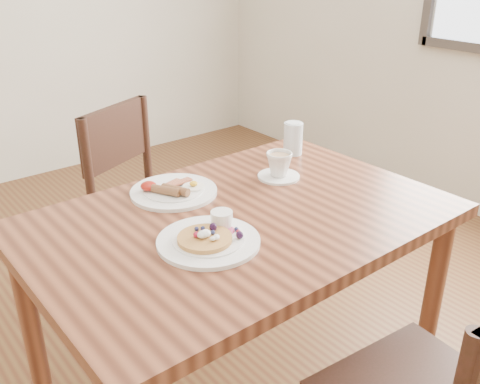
{
  "coord_description": "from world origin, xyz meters",
  "views": [
    {
      "loc": [
        -0.86,
        -1.07,
        1.45
      ],
      "look_at": [
        0.0,
        0.0,
        0.82
      ],
      "focal_mm": 40.0,
      "sensor_mm": 36.0,
      "label": 1
    }
  ],
  "objects_px": {
    "dining_table": "(240,244)",
    "chair_far": "(147,202)",
    "water_glass": "(293,139)",
    "breakfast_plate": "(173,191)",
    "teacup_saucer": "(279,166)",
    "pancake_plate": "(209,238)"
  },
  "relations": [
    {
      "from": "chair_far",
      "to": "breakfast_plate",
      "type": "bearing_deg",
      "value": 48.32
    },
    {
      "from": "pancake_plate",
      "to": "water_glass",
      "type": "height_order",
      "value": "water_glass"
    },
    {
      "from": "pancake_plate",
      "to": "teacup_saucer",
      "type": "distance_m",
      "value": 0.48
    },
    {
      "from": "chair_far",
      "to": "pancake_plate",
      "type": "height_order",
      "value": "chair_far"
    },
    {
      "from": "dining_table",
      "to": "teacup_saucer",
      "type": "distance_m",
      "value": 0.33
    },
    {
      "from": "water_glass",
      "to": "teacup_saucer",
      "type": "bearing_deg",
      "value": -145.31
    },
    {
      "from": "pancake_plate",
      "to": "breakfast_plate",
      "type": "distance_m",
      "value": 0.33
    },
    {
      "from": "breakfast_plate",
      "to": "water_glass",
      "type": "distance_m",
      "value": 0.54
    },
    {
      "from": "chair_far",
      "to": "pancake_plate",
      "type": "xyz_separation_m",
      "value": [
        -0.25,
        -0.79,
        0.27
      ]
    },
    {
      "from": "water_glass",
      "to": "dining_table",
      "type": "bearing_deg",
      "value": -150.52
    },
    {
      "from": "dining_table",
      "to": "water_glass",
      "type": "relative_size",
      "value": 10.15
    },
    {
      "from": "teacup_saucer",
      "to": "chair_far",
      "type": "bearing_deg",
      "value": 107.57
    },
    {
      "from": "water_glass",
      "to": "chair_far",
      "type": "bearing_deg",
      "value": 129.81
    },
    {
      "from": "dining_table",
      "to": "chair_far",
      "type": "distance_m",
      "value": 0.73
    },
    {
      "from": "breakfast_plate",
      "to": "water_glass",
      "type": "relative_size",
      "value": 2.28
    },
    {
      "from": "chair_far",
      "to": "teacup_saucer",
      "type": "distance_m",
      "value": 0.68
    },
    {
      "from": "breakfast_plate",
      "to": "chair_far",
      "type": "bearing_deg",
      "value": 71.43
    },
    {
      "from": "teacup_saucer",
      "to": "water_glass",
      "type": "bearing_deg",
      "value": 34.69
    },
    {
      "from": "water_glass",
      "to": "breakfast_plate",
      "type": "bearing_deg",
      "value": -177.67
    },
    {
      "from": "chair_far",
      "to": "breakfast_plate",
      "type": "xyz_separation_m",
      "value": [
        -0.16,
        -0.47,
        0.27
      ]
    },
    {
      "from": "pancake_plate",
      "to": "chair_far",
      "type": "bearing_deg",
      "value": 72.67
    },
    {
      "from": "breakfast_plate",
      "to": "teacup_saucer",
      "type": "relative_size",
      "value": 1.93
    }
  ]
}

